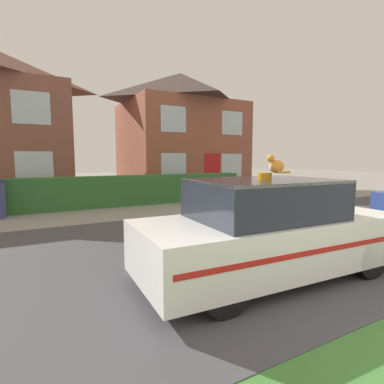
{
  "coord_description": "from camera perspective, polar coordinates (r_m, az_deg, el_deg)",
  "views": [
    {
      "loc": [
        -3.27,
        -0.62,
        1.79
      ],
      "look_at": [
        -0.06,
        5.28,
        1.05
      ],
      "focal_mm": 28.0,
      "sensor_mm": 36.0,
      "label": 1
    }
  ],
  "objects": [
    {
      "name": "police_car",
      "position": [
        4.7,
        14.57,
        -7.1
      ],
      "size": [
        4.19,
        1.79,
        1.58
      ],
      "rotation": [
        0.0,
        0.0,
        -0.04
      ],
      "color": "black",
      "rests_on": "road_strip"
    },
    {
      "name": "house_right",
      "position": [
        18.92,
        -2.21,
        11.66
      ],
      "size": [
        6.95,
        6.06,
        6.98
      ],
      "color": "#93513D",
      "rests_on": "ground"
    },
    {
      "name": "road_strip",
      "position": [
        6.34,
        3.86,
        -10.07
      ],
      "size": [
        28.0,
        6.71,
        0.01
      ],
      "primitive_type": "cube",
      "color": "#424247",
      "rests_on": "ground"
    },
    {
      "name": "cat",
      "position": [
        4.4,
        15.6,
        4.95
      ],
      "size": [
        0.27,
        0.26,
        0.28
      ],
      "rotation": [
        0.0,
        0.0,
        2.77
      ],
      "color": "orange",
      "rests_on": "police_car"
    },
    {
      "name": "garden_hedge",
      "position": [
        11.9,
        -12.84,
        0.28
      ],
      "size": [
        10.26,
        0.77,
        1.15
      ],
      "primitive_type": "cube",
      "color": "#2D662D",
      "rests_on": "ground"
    }
  ]
}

